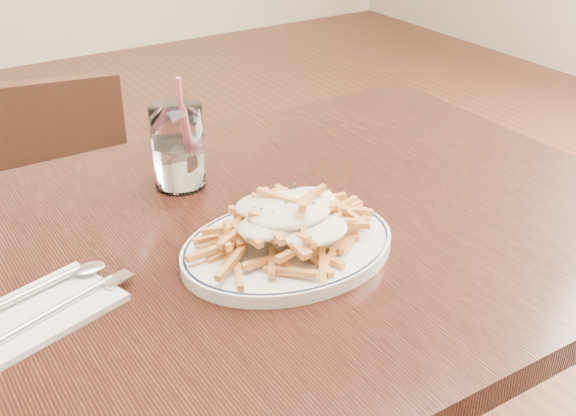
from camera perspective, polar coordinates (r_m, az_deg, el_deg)
table at (r=1.06m, az=-2.56°, el=-5.63°), size 1.20×0.80×0.75m
chair_far at (r=1.79m, az=-18.31°, el=-0.25°), size 0.43×0.43×0.79m
fries_plate at (r=0.97m, az=-0.00°, el=-3.10°), size 0.34×0.31×0.02m
loaded_fries at (r=0.94m, az=-0.00°, el=-0.77°), size 0.25×0.21×0.07m
napkin at (r=0.91m, az=-18.85°, el=-7.71°), size 0.20×0.16×0.01m
cutlery at (r=0.91m, az=-19.06°, el=-7.11°), size 0.21×0.13×0.01m
water_glass at (r=1.14m, az=-8.65°, el=4.41°), size 0.08×0.08×0.18m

